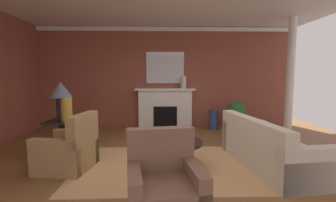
# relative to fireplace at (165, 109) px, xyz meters

# --- Properties ---
(ground_plane) EXTENTS (9.72, 9.72, 0.00)m
(ground_plane) POSITION_rel_fireplace_xyz_m (-0.05, -2.93, -0.56)
(ground_plane) COLOR brown
(wall_fireplace) EXTENTS (8.08, 0.12, 3.04)m
(wall_fireplace) POSITION_rel_fireplace_xyz_m (-0.05, 0.21, 0.95)
(wall_fireplace) COLOR brown
(wall_fireplace) RESTS_ON ground_plane
(crown_moulding) EXTENTS (8.08, 0.08, 0.12)m
(crown_moulding) POSITION_rel_fireplace_xyz_m (-0.05, 0.13, 2.39)
(crown_moulding) COLOR white
(area_rug) EXTENTS (3.27, 2.21, 0.01)m
(area_rug) POSITION_rel_fireplace_xyz_m (0.10, -3.21, -0.56)
(area_rug) COLOR tan
(area_rug) RESTS_ON ground_plane
(fireplace) EXTENTS (1.80, 0.35, 1.19)m
(fireplace) POSITION_rel_fireplace_xyz_m (0.00, 0.00, 0.00)
(fireplace) COLOR white
(fireplace) RESTS_ON ground_plane
(mantel_mirror) EXTENTS (1.14, 0.04, 0.94)m
(mantel_mirror) POSITION_rel_fireplace_xyz_m (0.00, 0.12, 1.25)
(mantel_mirror) COLOR silver
(sofa) EXTENTS (1.16, 2.20, 0.85)m
(sofa) POSITION_rel_fireplace_xyz_m (1.72, -3.25, -0.27)
(sofa) COLOR beige
(sofa) RESTS_ON ground_plane
(armchair_near_window) EXTENTS (0.92, 0.92, 0.95)m
(armchair_near_window) POSITION_rel_fireplace_xyz_m (-1.66, -3.29, -0.26)
(armchair_near_window) COLOR #9E7A4C
(armchair_near_window) RESTS_ON ground_plane
(armchair_facing_fireplace) EXTENTS (0.91, 0.91, 0.95)m
(armchair_facing_fireplace) POSITION_rel_fireplace_xyz_m (-0.08, -4.70, -0.26)
(armchair_facing_fireplace) COLOR brown
(armchair_facing_fireplace) RESTS_ON ground_plane
(coffee_table) EXTENTS (1.00, 1.00, 0.45)m
(coffee_table) POSITION_rel_fireplace_xyz_m (0.10, -3.21, -0.23)
(coffee_table) COLOR black
(coffee_table) RESTS_ON ground_plane
(side_table) EXTENTS (0.56, 0.56, 0.70)m
(side_table) POSITION_rel_fireplace_xyz_m (-2.06, -2.56, -0.16)
(side_table) COLOR black
(side_table) RESTS_ON ground_plane
(table_lamp) EXTENTS (0.44, 0.44, 0.75)m
(table_lamp) POSITION_rel_fireplace_xyz_m (-2.06, -2.56, 0.66)
(table_lamp) COLOR black
(table_lamp) RESTS_ON side_table
(vase_tall_corner) EXTENTS (0.26, 0.26, 0.56)m
(vase_tall_corner) POSITION_rel_fireplace_xyz_m (1.41, -0.30, -0.28)
(vase_tall_corner) COLOR navy
(vase_tall_corner) RESTS_ON ground_plane
(vase_mantel_right) EXTENTS (0.17, 0.17, 0.36)m
(vase_mantel_right) POSITION_rel_fireplace_xyz_m (0.55, -0.05, 0.81)
(vase_mantel_right) COLOR beige
(vase_mantel_right) RESTS_ON fireplace
(vase_on_side_table) EXTENTS (0.20, 0.20, 0.46)m
(vase_on_side_table) POSITION_rel_fireplace_xyz_m (-1.91, -2.68, 0.37)
(vase_on_side_table) COLOR #B7892D
(vase_on_side_table) RESTS_ON side_table
(book_red_cover) EXTENTS (0.28, 0.23, 0.04)m
(book_red_cover) POSITION_rel_fireplace_xyz_m (-0.08, -3.37, -0.09)
(book_red_cover) COLOR navy
(book_red_cover) RESTS_ON coffee_table
(potted_plant) EXTENTS (0.56, 0.56, 0.83)m
(potted_plant) POSITION_rel_fireplace_xyz_m (2.01, -0.53, -0.07)
(potted_plant) COLOR #A8754C
(potted_plant) RESTS_ON ground_plane
(column_white) EXTENTS (0.20, 0.20, 3.04)m
(column_white) POSITION_rel_fireplace_xyz_m (3.21, -1.10, 0.95)
(column_white) COLOR white
(column_white) RESTS_ON ground_plane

